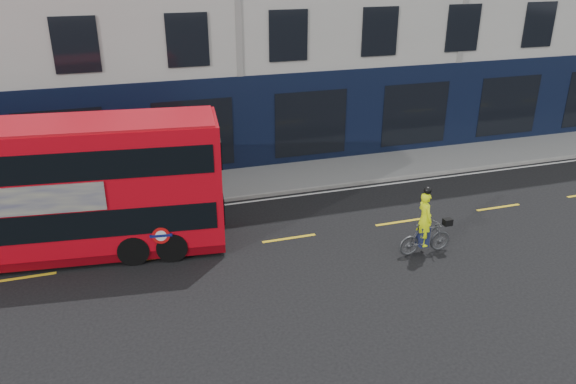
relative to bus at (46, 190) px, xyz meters
name	(u,v)px	position (x,y,z in m)	size (l,w,h in m)	color
ground	(304,261)	(7.12, -2.68, -2.13)	(120.00, 120.00, 0.00)	black
pavement	(252,181)	(7.12, 3.82, -2.07)	(60.00, 3.00, 0.12)	slate
kerb	(261,195)	(7.12, 2.32, -2.07)	(60.00, 0.12, 0.13)	gray
road_edge_line	(264,200)	(7.12, 2.02, -2.13)	(58.00, 0.10, 0.01)	silver
lane_dashes	(289,238)	(7.12, -1.18, -2.13)	(58.00, 0.12, 0.01)	gold
bus	(46,190)	(0.00, 0.00, 0.00)	(10.51, 3.51, 4.16)	red
cyclist	(425,231)	(10.79, -3.33, -1.38)	(1.73, 0.62, 2.24)	#494B4E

